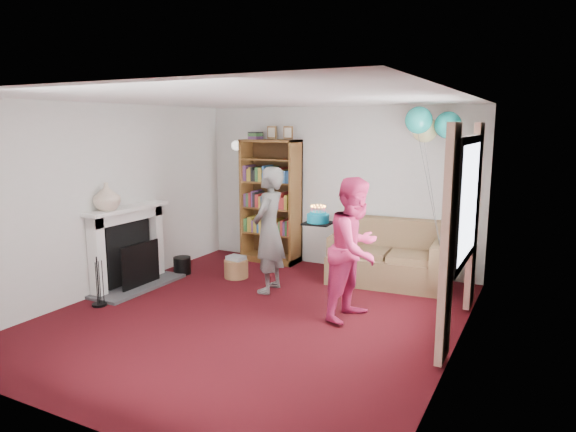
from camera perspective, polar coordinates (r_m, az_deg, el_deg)
The scene contains 16 objects.
ground at distance 6.17m, azimuth -3.79°, elevation -11.06°, with size 5.00×5.00×0.00m, color #33070F.
wall_back at distance 8.06m, azimuth 5.39°, elevation 3.13°, with size 4.50×0.02×2.50m, color silver.
wall_left at distance 7.26m, azimuth -19.37°, elevation 1.82°, with size 0.02×5.00×2.50m, color silver.
wall_right at distance 5.06m, azimuth 18.52°, elevation -1.54°, with size 0.02×5.00×2.50m, color silver.
ceiling at distance 5.76m, azimuth -4.08°, elevation 12.88°, with size 4.50×5.00×0.01m, color white.
fireplace at distance 7.40m, azimuth -17.04°, elevation -3.72°, with size 0.55×1.80×1.12m.
window_bay at distance 5.66m, azimuth 18.92°, elevation -0.85°, with size 0.14×2.02×2.20m.
wall_sconce at distance 8.69m, azimuth -5.76°, elevation 7.81°, with size 0.16×0.23×0.16m.
bookcase at distance 8.36m, azimuth -1.83°, elevation 1.51°, with size 0.94×0.42×2.20m.
sofa at distance 7.49m, azimuth 11.40°, elevation -4.72°, with size 1.67×0.88×0.88m.
wicker_basket at distance 7.63m, azimuth -5.78°, elevation -5.74°, with size 0.35×0.35×0.33m.
person_striped at distance 6.83m, azimuth -2.13°, elevation -1.57°, with size 0.61×0.40×1.68m, color black.
person_magenta at distance 5.93m, azimuth 7.49°, elevation -3.64°, with size 0.80×0.62×1.65m, color #C6275C.
birthday_cake at distance 6.12m, azimuth 3.36°, elevation -0.27°, with size 0.32×0.32×0.22m.
balloons at distance 6.97m, azimuth 15.56°, elevation 9.71°, with size 0.67×0.72×1.79m.
mantel_vase at distance 7.05m, azimuth -19.50°, elevation 2.04°, with size 0.35×0.35×0.36m, color beige.
Camera 1 is at (3.00, -4.91, 2.23)m, focal length 32.00 mm.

